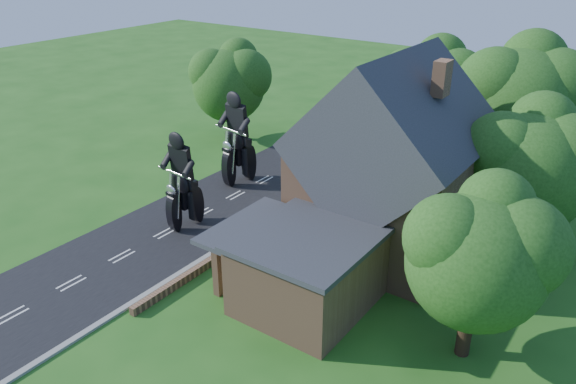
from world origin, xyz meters
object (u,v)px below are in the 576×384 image
Objects in this scene: motorcycle_lead at (186,213)px; house at (392,169)px; annex at (306,269)px; motorcycle_follow at (239,169)px; garden_wall at (281,217)px.

house is at bearing -149.85° from motorcycle_lead.
annex reaches higher than motorcycle_follow.
motorcycle_lead is 6.63m from motorcycle_follow.
motorcycle_lead is at bearing -155.01° from house.
motorcycle_follow is (-10.99, 8.54, -0.84)m from annex.
motorcycle_follow is (-11.61, 1.74, -3.42)m from house.
garden_wall is at bearing 133.84° from annex.
motorcycle_follow is (-5.42, 2.74, 0.73)m from garden_wall.
motorcycle_lead is 0.91× the size of motorcycle_follow.
garden_wall is 3.12× the size of annex.
motorcycle_follow reaches higher than motorcycle_lead.
garden_wall is 11.05× the size of motorcycle_follow.
annex is 13.94m from motorcycle_follow.
annex is at bearing 151.25° from motorcycle_follow.
house is at bearing 84.76° from annex.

